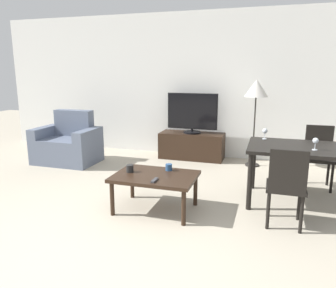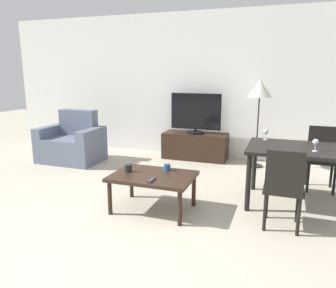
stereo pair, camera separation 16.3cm
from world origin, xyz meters
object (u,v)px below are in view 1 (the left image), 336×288
Objects in this scene: armchair at (68,145)px; dining_table at (306,153)px; dining_chair_near at (286,184)px; remote_primary at (155,180)px; coffee_table at (155,179)px; floor_lamp at (256,91)px; wine_glass_center at (265,132)px; tv_stand at (192,146)px; cup_white_near at (169,167)px; tv at (192,113)px; dining_chair_far at (319,153)px; wine_glass_left at (315,142)px; cup_colored_far at (130,168)px.

armchair is 4.00m from dining_table.
dining_chair_near is 5.81× the size of remote_primary.
coffee_table is at bearing -34.36° from armchair.
floor_lamp is 1.32m from wine_glass_center.
tv_stand is 2.25m from cup_white_near.
wine_glass_center is (1.33, -1.38, -0.02)m from tv.
coffee_table is 0.64× the size of floor_lamp.
dining_chair_far is at bearing 72.12° from dining_table.
wine_glass_center is (1.09, 0.84, 0.35)m from cup_white_near.
coffee_table is 6.55× the size of wine_glass_left.
dining_table is 0.25m from wine_glass_left.
wine_glass_left reaches higher than cup_colored_far.
armchair is 1.13× the size of coffee_table.
dining_table is at bearing -42.90° from tv.
cup_colored_far is (-2.01, -0.72, -0.16)m from dining_table.
dining_table is at bearing -32.60° from wine_glass_center.
dining_chair_near is at bearing -76.23° from wine_glass_center.
tv_stand is 2.44m from cup_colored_far.
wine_glass_left reaches higher than dining_chair_near.
tv_stand is 1.37× the size of dining_chair_far.
tv is at bearing 133.90° from wine_glass_center.
cup_white_near is at bearing -145.28° from dining_chair_far.
wine_glass_center is (-0.26, 1.07, 0.35)m from dining_chair_near.
coffee_table is at bearing 108.28° from remote_primary.
cup_white_near is at bearing -83.85° from tv_stand.
armchair is 7.22× the size of remote_primary.
wine_glass_left reaches higher than coffee_table.
cup_colored_far is (-2.25, -1.47, -0.00)m from dining_chair_far.
cup_colored_far is at bearing 179.29° from dining_chair_near.
cup_colored_far is 1.87m from wine_glass_center.
tv_stand is 0.87× the size of dining_table.
remote_primary is 1.73m from wine_glass_center.
wine_glass_left is at bearing -65.67° from floor_lamp.
cup_white_near is at bearing -161.84° from dining_table.
dining_chair_near reaches higher than cup_white_near.
tv_stand is 1.37× the size of dining_chair_near.
wine_glass_left is 1.00× the size of wine_glass_center.
dining_chair_near is at bearing -117.61° from wine_glass_left.
cup_colored_far is at bearing -146.85° from dining_chair_far.
dining_table is (1.83, -1.70, 0.40)m from tv_stand.
tv_stand is at bearing 23.75° from armchair.
armchair is 1.24× the size of dining_chair_near.
tv is at bearing 94.50° from remote_primary.
cup_white_near is at bearing 85.77° from remote_primary.
cup_white_near is at bearing -29.33° from armchair.
armchair reaches higher than tv_stand.
dining_chair_far is at bearing 72.12° from dining_chair_near.
dining_table is 9.18× the size of remote_primary.
armchair is 7.42× the size of wine_glass_left.
armchair is 2.69m from coffee_table.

